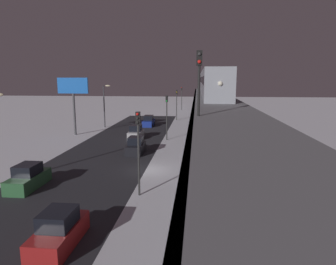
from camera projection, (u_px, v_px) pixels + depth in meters
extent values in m
plane|color=white|center=(148.00, 170.00, 29.19)|extent=(240.00, 240.00, 0.00)
cube|color=#28282D|center=(91.00, 168.00, 29.73)|extent=(11.00, 84.88, 0.01)
cube|color=slate|center=(220.00, 109.00, 27.48)|extent=(5.00, 84.88, 0.80)
cube|color=#38383D|center=(194.00, 108.00, 27.71)|extent=(0.24, 83.18, 0.80)
cylinder|color=slate|center=(207.00, 107.00, 62.70)|extent=(1.40, 1.40, 5.66)
cylinder|color=slate|center=(210.00, 116.00, 48.84)|extent=(1.40, 1.40, 5.66)
cylinder|color=slate|center=(214.00, 130.00, 34.99)|extent=(1.40, 1.40, 5.66)
cylinder|color=slate|center=(226.00, 164.00, 21.13)|extent=(1.40, 1.40, 5.66)
cube|color=#999EA8|center=(215.00, 84.00, 36.31)|extent=(2.90, 18.00, 3.40)
cube|color=black|center=(215.00, 80.00, 36.24)|extent=(2.94, 16.20, 0.90)
cube|color=#999EA8|center=(209.00, 82.00, 54.53)|extent=(2.90, 18.00, 3.40)
cube|color=black|center=(209.00, 80.00, 54.46)|extent=(2.94, 16.20, 0.90)
cube|color=#999EA8|center=(206.00, 81.00, 72.75)|extent=(2.90, 18.00, 3.40)
cube|color=black|center=(206.00, 79.00, 72.68)|extent=(2.94, 16.20, 0.90)
cube|color=#999EA8|center=(204.00, 81.00, 90.97)|extent=(2.90, 18.00, 3.40)
cube|color=black|center=(204.00, 79.00, 90.90)|extent=(2.94, 16.20, 0.90)
sphere|color=white|center=(220.00, 83.00, 27.41)|extent=(0.44, 0.44, 0.44)
cylinder|color=black|center=(199.00, 90.00, 18.58)|extent=(0.16, 0.16, 3.20)
cube|color=black|center=(199.00, 58.00, 18.24)|extent=(0.36, 0.28, 0.90)
sphere|color=#333333|center=(199.00, 54.00, 18.04)|extent=(0.22, 0.22, 0.22)
sphere|color=red|center=(199.00, 62.00, 18.12)|extent=(0.22, 0.22, 0.22)
cube|color=navy|center=(149.00, 123.00, 56.37)|extent=(1.80, 4.62, 1.10)
cube|color=black|center=(149.00, 118.00, 56.20)|extent=(1.58, 2.22, 0.87)
cylinder|color=black|center=(145.00, 123.00, 57.90)|extent=(0.20, 0.64, 0.64)
cylinder|color=black|center=(154.00, 123.00, 57.74)|extent=(0.20, 0.64, 0.64)
cylinder|color=black|center=(143.00, 125.00, 55.09)|extent=(0.20, 0.64, 0.64)
cylinder|color=black|center=(152.00, 125.00, 54.93)|extent=(0.20, 0.64, 0.64)
cube|color=#B2B2B7|center=(136.00, 135.00, 44.66)|extent=(1.80, 4.11, 1.10)
cube|color=black|center=(136.00, 128.00, 44.48)|extent=(1.58, 1.97, 0.87)
cube|color=#2D6038|center=(29.00, 181.00, 24.44)|extent=(1.80, 4.34, 1.10)
cube|color=black|center=(28.00, 169.00, 24.26)|extent=(1.58, 2.08, 0.87)
cube|color=black|center=(136.00, 149.00, 35.76)|extent=(1.80, 4.06, 1.10)
cube|color=black|center=(136.00, 140.00, 35.59)|extent=(1.58, 1.95, 0.87)
cube|color=#A51E1E|center=(59.00, 236.00, 15.93)|extent=(1.80, 4.18, 1.10)
cube|color=black|center=(58.00, 218.00, 15.76)|extent=(1.58, 2.00, 0.87)
cylinder|color=#2D2D2D|center=(139.00, 160.00, 22.44)|extent=(0.16, 0.16, 5.50)
cube|color=black|center=(138.00, 118.00, 21.87)|extent=(0.32, 0.32, 0.90)
sphere|color=red|center=(137.00, 114.00, 21.64)|extent=(0.20, 0.20, 0.20)
sphere|color=black|center=(137.00, 118.00, 21.69)|extent=(0.20, 0.20, 0.20)
sphere|color=black|center=(138.00, 122.00, 21.75)|extent=(0.20, 0.20, 0.20)
cylinder|color=#2D2D2D|center=(167.00, 121.00, 43.09)|extent=(0.16, 0.16, 5.50)
cube|color=black|center=(167.00, 99.00, 42.52)|extent=(0.32, 0.32, 0.90)
sphere|color=black|center=(167.00, 97.00, 42.29)|extent=(0.20, 0.20, 0.20)
sphere|color=black|center=(167.00, 99.00, 42.34)|extent=(0.20, 0.20, 0.20)
sphere|color=#19E53F|center=(167.00, 101.00, 42.40)|extent=(0.20, 0.20, 0.20)
cylinder|color=#2D2D2D|center=(177.00, 107.00, 63.74)|extent=(0.16, 0.16, 5.50)
cube|color=black|center=(177.00, 92.00, 63.17)|extent=(0.32, 0.32, 0.90)
sphere|color=black|center=(177.00, 91.00, 62.94)|extent=(0.20, 0.20, 0.20)
sphere|color=yellow|center=(177.00, 92.00, 62.99)|extent=(0.20, 0.20, 0.20)
sphere|color=black|center=(177.00, 94.00, 63.04)|extent=(0.20, 0.20, 0.20)
cylinder|color=#2D2D2D|center=(182.00, 100.00, 84.38)|extent=(0.16, 0.16, 5.50)
cube|color=black|center=(182.00, 89.00, 83.82)|extent=(0.32, 0.32, 0.90)
sphere|color=red|center=(182.00, 88.00, 83.59)|extent=(0.20, 0.20, 0.20)
sphere|color=black|center=(182.00, 89.00, 83.64)|extent=(0.20, 0.20, 0.20)
sphere|color=black|center=(182.00, 90.00, 83.69)|extent=(0.20, 0.20, 0.20)
cylinder|color=#4C4C51|center=(74.00, 114.00, 46.95)|extent=(0.36, 0.36, 6.50)
cube|color=blue|center=(73.00, 86.00, 46.16)|extent=(4.80, 0.30, 2.40)
cylinder|color=#38383D|center=(104.00, 107.00, 54.15)|extent=(0.20, 0.20, 7.50)
ellipsoid|color=#F4E5B2|center=(108.00, 86.00, 53.41)|extent=(0.90, 0.44, 0.30)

